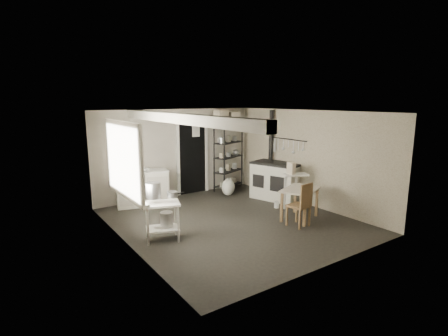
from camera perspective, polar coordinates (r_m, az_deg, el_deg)
floor at (r=7.52m, az=1.31°, el=-8.62°), size 5.00×5.00×0.00m
ceiling at (r=7.09m, az=1.39°, el=9.17°), size 5.00×5.00×0.00m
wall_back at (r=9.33m, az=-7.67°, el=2.44°), size 4.50×0.02×2.30m
wall_front at (r=5.44m, az=16.96°, el=-4.16°), size 4.50×0.02×2.30m
wall_left at (r=6.21m, az=-15.78°, el=-2.25°), size 0.02×5.00×2.30m
wall_right at (r=8.71m, az=13.46°, el=1.62°), size 0.02×5.00×2.30m
window at (r=6.33m, az=-16.27°, el=1.22°), size 0.12×1.76×1.28m
doorway at (r=9.54m, az=-5.15°, el=1.77°), size 0.96×0.10×2.08m
ceiling_beam at (r=6.46m, az=-7.36°, el=8.02°), size 0.18×5.00×0.18m
wallpaper_panel at (r=8.70m, az=13.41°, el=1.61°), size 0.01×5.00×2.30m
utensil_rail at (r=9.02m, az=10.49°, el=4.63°), size 0.06×1.20×0.44m
prep_table at (r=6.52m, az=-10.05°, el=-8.21°), size 0.73×0.63×0.71m
stockpot at (r=6.38m, az=-11.49°, el=-3.62°), size 0.28×0.28×0.29m
saucepan at (r=6.42m, az=-8.45°, el=-4.27°), size 0.23×0.23×0.11m
bucket at (r=6.56m, az=-9.35°, el=-8.20°), size 0.30×0.30×0.26m
base_cabinets at (r=8.73m, az=-13.19°, el=-2.97°), size 1.39×0.86×0.85m
mixing_bowl at (r=8.65m, az=-12.87°, el=0.28°), size 0.31×0.31×0.07m
counter_cup at (r=8.42m, az=-15.33°, el=-0.05°), size 0.12×0.12×0.09m
shelf_rack at (r=9.90m, az=0.72°, el=1.86°), size 1.04×0.71×2.04m
shelf_jar at (r=9.70m, az=-0.68°, el=4.16°), size 0.09×0.09×0.19m
storage_box_a at (r=9.60m, az=-0.47°, el=7.95°), size 0.35×0.31×0.22m
storage_box_b at (r=9.81m, az=1.58°, el=7.89°), size 0.29×0.27×0.17m
stove at (r=9.11m, az=8.47°, el=-2.33°), size 1.01×1.36×0.96m
stovepipe at (r=9.38m, az=7.68°, el=5.20°), size 0.14×0.14×1.44m
side_ledge at (r=8.39m, az=11.56°, el=-3.68°), size 0.62×0.49×0.84m
oats_box at (r=8.23m, az=10.92°, el=0.19°), size 0.11×0.19×0.28m
work_table at (r=7.70m, az=12.26°, el=-5.44°), size 1.06×0.92×0.67m
table_cup at (r=7.70m, az=14.04°, el=-2.21°), size 0.11×0.11×0.10m
chair at (r=7.25m, az=12.08°, el=-5.61°), size 0.42×0.44×0.92m
flour_sack at (r=9.40m, az=0.69°, el=-3.06°), size 0.46×0.43×0.45m
floor_crock at (r=8.46m, az=8.58°, el=-5.95°), size 0.15×0.15×0.15m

